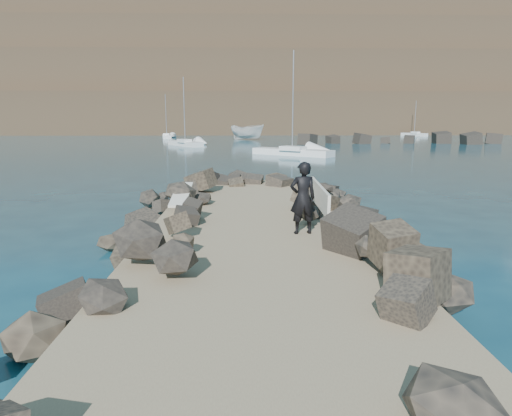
# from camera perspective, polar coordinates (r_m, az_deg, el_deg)

# --- Properties ---
(ground) EXTENTS (800.00, 800.00, 0.00)m
(ground) POSITION_cam_1_polar(r_m,az_deg,el_deg) (12.68, -0.12, -5.79)
(ground) COLOR #0F384C
(ground) RESTS_ON ground
(jetty) EXTENTS (6.00, 26.00, 0.60)m
(jetty) POSITION_cam_1_polar(r_m,az_deg,el_deg) (10.68, 0.14, -7.37)
(jetty) COLOR #8C7759
(jetty) RESTS_ON ground
(riprap_left) EXTENTS (2.60, 22.00, 1.00)m
(riprap_left) POSITION_cam_1_polar(r_m,az_deg,el_deg) (11.40, -14.74, -5.50)
(riprap_left) COLOR #262421
(riprap_left) RESTS_ON ground
(riprap_right) EXTENTS (2.60, 22.00, 1.00)m
(riprap_right) POSITION_cam_1_polar(r_m,az_deg,el_deg) (11.54, 14.68, -5.28)
(riprap_right) COLOR black
(riprap_right) RESTS_ON ground
(breakwater_secondary) EXTENTS (52.00, 4.00, 1.20)m
(breakwater_secondary) POSITION_cam_1_polar(r_m,az_deg,el_deg) (75.90, 26.46, 7.64)
(breakwater_secondary) COLOR black
(breakwater_secondary) RESTS_ON ground
(headland) EXTENTS (360.00, 140.00, 32.00)m
(headland) POSITION_cam_1_polar(r_m,az_deg,el_deg) (172.87, 1.98, 15.20)
(headland) COLOR #2D4919
(headland) RESTS_ON ground
(surfboard_resting) EXTENTS (0.58, 2.20, 0.07)m
(surfboard_resting) POSITION_cam_1_polar(r_m,az_deg,el_deg) (15.77, -9.31, 1.29)
(surfboard_resting) COLOR white
(surfboard_resting) RESTS_ON riprap_left
(boat_imported) EXTENTS (7.20, 6.38, 2.72)m
(boat_imported) POSITION_cam_1_polar(r_m,az_deg,el_deg) (81.35, -1.09, 9.48)
(boat_imported) COLOR silver
(boat_imported) RESTS_ON ground
(surfer_with_board) EXTENTS (0.92, 2.44, 1.96)m
(surfer_with_board) POSITION_cam_1_polar(r_m,az_deg,el_deg) (12.37, 6.17, 1.29)
(surfer_with_board) COLOR black
(surfer_with_board) RESTS_ON jetty
(sailboat_e) EXTENTS (2.76, 6.98, 8.25)m
(sailboat_e) POSITION_cam_1_polar(r_m,az_deg,el_deg) (88.79, -11.11, 8.76)
(sailboat_e) COLOR white
(sailboat_e) RESTS_ON ground
(sailboat_a) EXTENTS (5.58, 7.44, 9.26)m
(sailboat_a) POSITION_cam_1_polar(r_m,az_deg,el_deg) (63.40, -8.85, 7.97)
(sailboat_a) COLOR white
(sailboat_a) RESTS_ON ground
(sailboat_f) EXTENTS (4.15, 6.03, 7.51)m
(sailboat_f) POSITION_cam_1_polar(r_m,az_deg,el_deg) (104.08, 19.17, 8.68)
(sailboat_f) COLOR white
(sailboat_f) RESTS_ON ground
(sailboat_c) EXTENTS (8.05, 7.01, 10.41)m
(sailboat_c) POSITION_cam_1_polar(r_m,az_deg,el_deg) (46.80, 4.55, 6.99)
(sailboat_c) COLOR white
(sailboat_c) RESTS_ON ground
(headland_buildings) EXTENTS (137.50, 30.50, 5.00)m
(headland_buildings) POSITION_cam_1_polar(r_m,az_deg,el_deg) (167.96, 4.69, 21.47)
(headland_buildings) COLOR white
(headland_buildings) RESTS_ON headland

